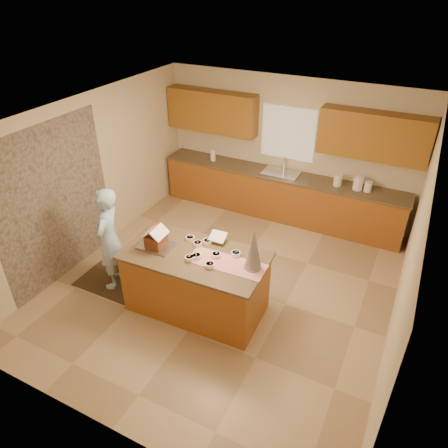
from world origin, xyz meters
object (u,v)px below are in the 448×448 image
(tinsel_tree, at_px, (253,250))
(boy, at_px, (109,239))
(island_base, at_px, (196,283))
(gingerbread_house, at_px, (156,238))

(tinsel_tree, distance_m, boy, 2.32)
(island_base, distance_m, boy, 1.50)
(island_base, distance_m, tinsel_tree, 1.15)
(boy, relative_size, gingerbread_house, 5.41)
(island_base, distance_m, gingerbread_house, 0.87)
(gingerbread_house, bearing_deg, island_base, 7.31)
(tinsel_tree, height_order, boy, boy)
(island_base, xyz_separation_m, boy, (-1.45, -0.09, 0.38))
(island_base, height_order, boy, boy)
(boy, bearing_deg, island_base, 75.23)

